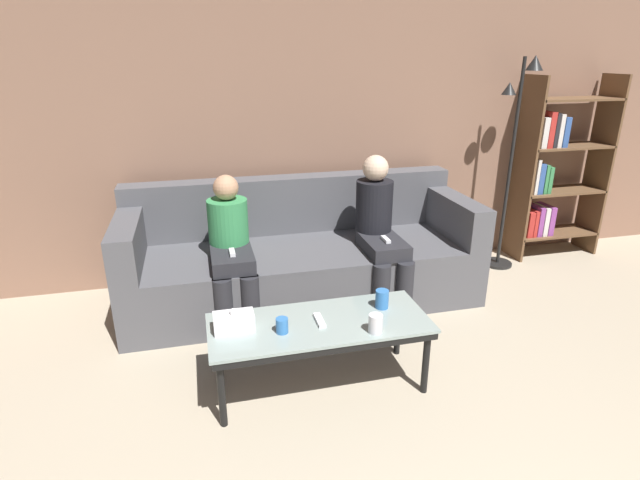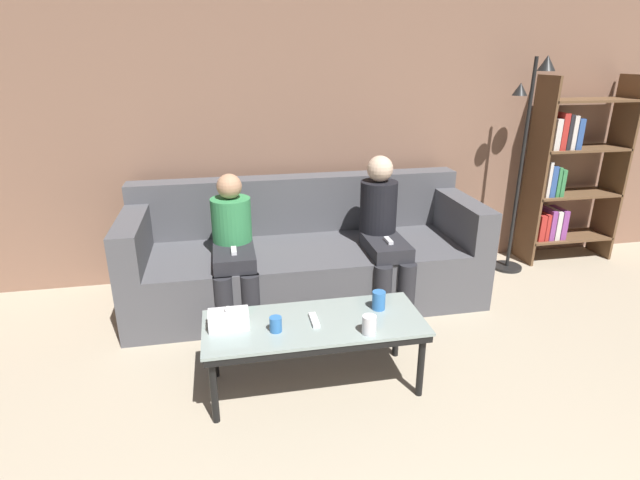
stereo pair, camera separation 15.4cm
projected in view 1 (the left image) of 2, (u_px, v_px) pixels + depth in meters
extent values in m
cube|color=#8C6651|center=(285.00, 124.00, 4.11)|extent=(12.00, 0.06, 2.60)
cube|color=#515156|center=(303.00, 273.00, 3.93)|extent=(2.68, 0.96, 0.45)
cube|color=#515156|center=(292.00, 204.00, 4.12)|extent=(2.68, 0.20, 0.46)
cube|color=#515156|center=(129.00, 240.00, 3.51)|extent=(0.18, 0.96, 0.32)
cube|color=#515156|center=(452.00, 214.00, 4.08)|extent=(0.18, 0.96, 0.32)
cube|color=#8C9E99|center=(319.00, 323.00, 2.82)|extent=(1.25, 0.51, 0.02)
cube|color=black|center=(319.00, 327.00, 2.83)|extent=(1.22, 0.50, 0.04)
cylinder|color=black|center=(222.00, 396.00, 2.58)|extent=(0.04, 0.04, 0.37)
cylinder|color=black|center=(425.00, 364.00, 2.85)|extent=(0.04, 0.04, 0.37)
cylinder|color=black|center=(217.00, 353.00, 2.96)|extent=(0.04, 0.04, 0.37)
cylinder|color=black|center=(398.00, 328.00, 3.22)|extent=(0.04, 0.04, 0.37)
cylinder|color=#3372BF|center=(382.00, 299.00, 2.95)|extent=(0.08, 0.08, 0.11)
cylinder|color=silver|center=(375.00, 323.00, 2.69)|extent=(0.08, 0.08, 0.10)
cylinder|color=#3372BF|center=(282.00, 325.00, 2.69)|extent=(0.07, 0.07, 0.09)
cube|color=white|center=(234.00, 322.00, 2.71)|extent=(0.22, 0.12, 0.10)
sphere|color=white|center=(233.00, 312.00, 2.69)|extent=(0.04, 0.04, 0.04)
cube|color=white|center=(319.00, 320.00, 2.81)|extent=(0.04, 0.15, 0.02)
cube|color=brown|center=(523.00, 171.00, 4.55)|extent=(0.02, 0.32, 1.68)
cube|color=brown|center=(599.00, 166.00, 4.74)|extent=(0.02, 0.32, 1.68)
cube|color=brown|center=(551.00, 232.00, 4.87)|extent=(0.82, 0.32, 0.02)
cube|color=red|center=(524.00, 222.00, 4.75)|extent=(0.06, 0.24, 0.24)
cube|color=red|center=(529.00, 221.00, 4.76)|extent=(0.04, 0.24, 0.25)
cube|color=#8E4293|center=(534.00, 219.00, 4.77)|extent=(0.05, 0.24, 0.28)
cube|color=silver|center=(539.00, 219.00, 4.78)|extent=(0.05, 0.24, 0.27)
cube|color=#8E4293|center=(545.00, 219.00, 4.79)|extent=(0.06, 0.24, 0.28)
cube|color=brown|center=(558.00, 191.00, 4.72)|extent=(0.82, 0.32, 0.02)
cube|color=silver|center=(530.00, 175.00, 4.59)|extent=(0.03, 0.24, 0.32)
cube|color=#33569E|center=(534.00, 177.00, 4.60)|extent=(0.05, 0.24, 0.28)
cube|color=#38844C|center=(539.00, 177.00, 4.62)|extent=(0.03, 0.24, 0.27)
cube|color=#38844C|center=(543.00, 178.00, 4.63)|extent=(0.04, 0.24, 0.24)
cube|color=brown|center=(566.00, 146.00, 4.57)|extent=(0.82, 0.32, 0.02)
cube|color=silver|center=(537.00, 132.00, 4.45)|extent=(0.05, 0.24, 0.27)
cube|color=red|center=(544.00, 129.00, 4.46)|extent=(0.06, 0.24, 0.31)
cube|color=#232328|center=(548.00, 129.00, 4.47)|extent=(0.03, 0.24, 0.30)
cube|color=silver|center=(553.00, 130.00, 4.48)|extent=(0.04, 0.24, 0.29)
cube|color=#33569E|center=(558.00, 131.00, 4.50)|extent=(0.06, 0.24, 0.26)
cube|color=brown|center=(574.00, 99.00, 4.43)|extent=(0.82, 0.32, 0.02)
cylinder|color=black|center=(497.00, 263.00, 4.65)|extent=(0.26, 0.26, 0.02)
cylinder|color=black|center=(510.00, 168.00, 4.33)|extent=(0.03, 0.03, 1.83)
cone|color=black|center=(535.00, 63.00, 4.05)|extent=(0.14, 0.14, 0.12)
cone|color=black|center=(509.00, 88.00, 4.12)|extent=(0.12, 0.12, 0.10)
cylinder|color=#28282D|center=(224.00, 310.00, 3.36)|extent=(0.13, 0.13, 0.45)
cylinder|color=#28282D|center=(251.00, 307.00, 3.40)|extent=(0.13, 0.13, 0.45)
cube|color=#28282D|center=(232.00, 259.00, 3.47)|extent=(0.29, 0.42, 0.10)
cylinder|color=#388E51|center=(228.00, 228.00, 3.60)|extent=(0.29, 0.29, 0.42)
sphere|color=tan|center=(226.00, 187.00, 3.50)|extent=(0.18, 0.18, 0.18)
cube|color=white|center=(232.00, 252.00, 3.41)|extent=(0.04, 0.12, 0.02)
cylinder|color=#28282D|center=(381.00, 294.00, 3.59)|extent=(0.13, 0.13, 0.45)
cylinder|color=#28282D|center=(404.00, 291.00, 3.63)|extent=(0.13, 0.13, 0.45)
cube|color=#28282D|center=(383.00, 245.00, 3.71)|extent=(0.28, 0.45, 0.10)
cylinder|color=black|center=(374.00, 212.00, 3.85)|extent=(0.28, 0.28, 0.49)
sphere|color=beige|center=(376.00, 168.00, 3.73)|extent=(0.20, 0.20, 0.20)
cube|color=white|center=(386.00, 239.00, 3.65)|extent=(0.04, 0.12, 0.02)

